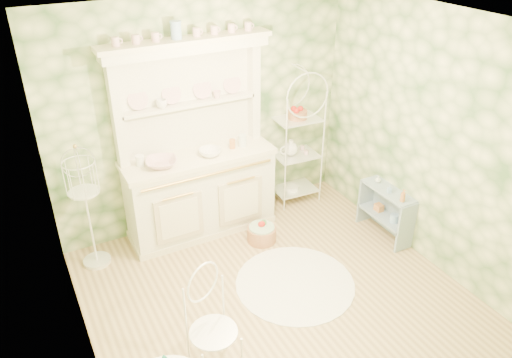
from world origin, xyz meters
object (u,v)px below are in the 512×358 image
birdcage_stand (87,207)px  kitchen_dresser (197,144)px  cafe_chair (213,332)px  bakers_rack (297,135)px  side_shelf (385,214)px  floor_basket (262,234)px

birdcage_stand → kitchen_dresser: bearing=2.4°
cafe_chair → birdcage_stand: size_ratio=0.63×
bakers_rack → cafe_chair: size_ratio=2.03×
birdcage_stand → bakers_rack: bearing=3.1°
kitchen_dresser → birdcage_stand: bearing=-177.6°
bakers_rack → side_shelf: 1.46m
kitchen_dresser → floor_basket: bearing=-46.6°
side_shelf → birdcage_stand: (-3.17, 1.06, 0.45)m
kitchen_dresser → birdcage_stand: (-1.29, -0.05, -0.42)m
side_shelf → cafe_chair: 2.75m
bakers_rack → cafe_chair: 3.00m
kitchen_dresser → cafe_chair: (-0.72, -2.01, -0.69)m
bakers_rack → kitchen_dresser: bearing=-173.0°
kitchen_dresser → side_shelf: 2.35m
side_shelf → floor_basket: 1.48m
side_shelf → floor_basket: (-1.36, 0.57, -0.18)m
floor_basket → cafe_chair: bearing=-130.4°
cafe_chair → side_shelf: bearing=-4.8°
side_shelf → kitchen_dresser: bearing=155.7°
side_shelf → floor_basket: side_shelf is taller
side_shelf → birdcage_stand: 3.37m
cafe_chair → floor_basket: bearing=25.8°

